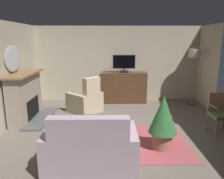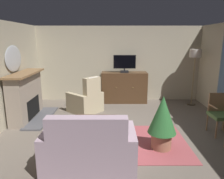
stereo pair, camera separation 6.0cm
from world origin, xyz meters
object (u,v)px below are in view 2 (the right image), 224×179
at_px(potted_plant_on_hearth_side, 163,120).
at_px(cat, 73,121).
at_px(tv_cabinet, 124,88).
at_px(side_chair_far_end, 220,113).
at_px(wall_mirror_oval, 14,59).
at_px(sofa_floral, 89,150).
at_px(television, 125,63).
at_px(floor_lamp, 195,58).
at_px(coffee_table, 96,120).
at_px(armchair_facing_sofa, 86,101).
at_px(tv_remote, 101,118).
at_px(fireplace, 27,97).

height_order(potted_plant_on_hearth_side, cat, potted_plant_on_hearth_side).
distance_m(tv_cabinet, side_chair_far_end, 3.30).
height_order(wall_mirror_oval, sofa_floral, wall_mirror_oval).
bearing_deg(wall_mirror_oval, television, 27.33).
bearing_deg(floor_lamp, television, 173.11).
height_order(coffee_table, floor_lamp, floor_lamp).
distance_m(armchair_facing_sofa, side_chair_far_end, 3.61).
distance_m(tv_cabinet, tv_remote, 2.84).
xyz_separation_m(sofa_floral, cat, (-0.64, 1.98, -0.26)).
height_order(sofa_floral, cat, sofa_floral).
distance_m(tv_remote, armchair_facing_sofa, 1.78).
bearing_deg(floor_lamp, side_chair_far_end, -94.50).
bearing_deg(tv_remote, television, -132.89).
height_order(potted_plant_on_hearth_side, floor_lamp, floor_lamp).
bearing_deg(side_chair_far_end, coffee_table, -176.01).
height_order(television, coffee_table, television).
height_order(fireplace, coffee_table, fireplace).
bearing_deg(fireplace, television, 29.37).
relative_size(wall_mirror_oval, tv_remote, 5.49).
relative_size(tv_remote, cat, 0.31).
xyz_separation_m(side_chair_far_end, cat, (-3.52, 0.56, -0.42)).
bearing_deg(side_chair_far_end, tv_remote, -175.96).
distance_m(sofa_floral, potted_plant_on_hearth_side, 1.56).
distance_m(wall_mirror_oval, television, 3.39).
bearing_deg(potted_plant_on_hearth_side, armchair_facing_sofa, 128.26).
height_order(fireplace, cat, fireplace).
distance_m(television, cat, 2.75).
xyz_separation_m(coffee_table, armchair_facing_sofa, (-0.42, 1.70, -0.05)).
xyz_separation_m(tv_remote, potted_plant_on_hearth_side, (1.24, -0.54, 0.16)).
distance_m(fireplace, tv_remote, 2.39).
relative_size(television, floor_lamp, 0.41).
xyz_separation_m(coffee_table, sofa_floral, (-0.03, -1.22, -0.04)).
xyz_separation_m(coffee_table, potted_plant_on_hearth_side, (1.35, -0.53, 0.23)).
bearing_deg(tv_remote, wall_mirror_oval, -55.23).
distance_m(television, coffee_table, 2.99).
height_order(fireplace, tv_cabinet, fireplace).
bearing_deg(fireplace, wall_mirror_oval, 180.00).
bearing_deg(armchair_facing_sofa, sofa_floral, -82.38).
relative_size(wall_mirror_oval, cat, 1.72).
bearing_deg(coffee_table, tv_cabinet, 74.20).
xyz_separation_m(tv_cabinet, armchair_facing_sofa, (-1.20, -1.06, -0.17)).
distance_m(fireplace, potted_plant_on_hearth_side, 3.73).
bearing_deg(potted_plant_on_hearth_side, cat, 147.40).
bearing_deg(tv_remote, floor_lamp, -169.13).
height_order(television, armchair_facing_sofa, television).
bearing_deg(fireplace, potted_plant_on_hearth_side, -26.98).
relative_size(coffee_table, cat, 1.82).
relative_size(coffee_table, floor_lamp, 0.53).
height_order(television, cat, television).
distance_m(coffee_table, sofa_floral, 1.22).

